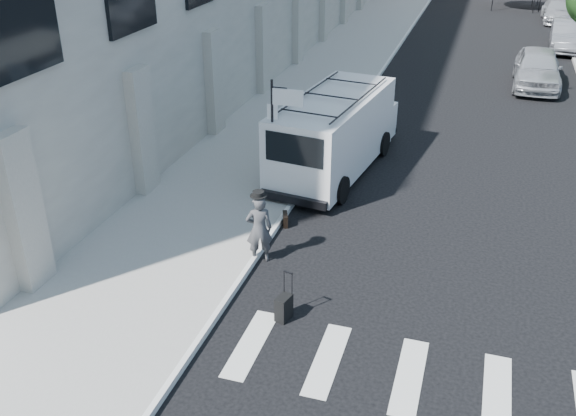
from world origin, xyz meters
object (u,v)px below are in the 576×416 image
Objects in this scene: parked_car_c at (558,11)px; cargo_van at (335,132)px; briefcase at (285,219)px; parked_car_a at (537,68)px; suitcase at (284,307)px; parked_car_b at (568,35)px; businessman at (259,229)px.

cargo_van is at bearing -107.05° from parked_car_c.
parked_car_a reaches higher than briefcase.
parked_car_a reaches higher than suitcase.
parked_car_a is 1.07× the size of parked_car_c.
parked_car_b is 1.03× the size of parked_car_c.
parked_car_a is (6.90, 17.73, -0.04)m from businessman.
parked_car_a is 8.07m from parked_car_b.
cargo_van is (-0.85, 8.05, 0.98)m from suitcase.
businessman reaches higher than parked_car_b.
parked_car_c is (8.27, 27.86, -0.59)m from cargo_van.
parked_car_a is at bearing -96.89° from parked_car_c.
parked_car_b is 8.25m from parked_car_c.
parked_car_b is (7.42, 27.67, 0.50)m from suitcase.
parked_car_c is at bearing -129.69° from businessman.
cargo_van reaches higher than suitcase.
briefcase is 25.21m from parked_car_b.
businessman is 6.01m from cargo_van.
suitcase is 0.23× the size of parked_car_c.
parked_car_a is 16.21m from parked_car_c.
parked_car_b is at bearing -90.52° from parked_car_c.
parked_car_b is at bearing 77.71° from parked_car_a.
businessman is at bearing -106.00° from parked_car_b.
suitcase is (1.23, -4.00, 0.12)m from briefcase.
suitcase is at bearing -105.23° from parked_car_a.
parked_car_a reaches higher than parked_car_c.
businessman is at bearing -112.70° from briefcase.
cargo_van is 1.46× the size of parked_car_c.
parked_car_b reaches higher than briefcase.
cargo_van reaches higher than briefcase.
businessman reaches higher than parked_car_c.
briefcase is 4.19m from suitcase.
suitcase is at bearing 96.46° from businessman.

